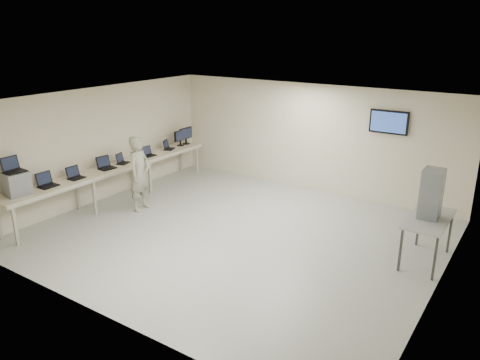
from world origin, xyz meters
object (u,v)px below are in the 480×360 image
Objects in this scene: equipment_box at (17,184)px; side_table at (429,222)px; soldier at (140,174)px; workbench at (114,169)px.

equipment_box reaches higher than side_table.
soldier is at bearing -170.56° from side_table.
equipment_box is at bearing -154.43° from side_table.
workbench reaches higher than side_table.
soldier is 1.22× the size of side_table.
workbench is at bearing 95.62° from equipment_box.
workbench is at bearing 75.71° from soldier.
soldier is 6.34m from side_table.
soldier reaches higher than equipment_box.
workbench is at bearing -172.19° from side_table.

